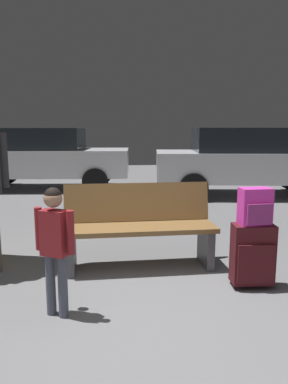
% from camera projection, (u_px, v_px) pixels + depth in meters
% --- Properties ---
extents(ground_plane, '(18.00, 18.00, 0.10)m').
position_uv_depth(ground_plane, '(120.00, 217.00, 6.38)').
color(ground_plane, slate).
extents(bench, '(1.61, 0.56, 0.89)m').
position_uv_depth(bench, '(139.00, 226.00, 3.87)').
color(bench, brown).
rests_on(bench, ground_plane).
extents(suitcase, '(0.39, 0.26, 0.60)m').
position_uv_depth(suitcase, '(253.00, 254.00, 3.35)').
color(suitcase, '#471419').
rests_on(suitcase, ground_plane).
extents(backpack_bright, '(0.29, 0.20, 0.34)m').
position_uv_depth(backpack_bright, '(255.00, 207.00, 3.27)').
color(backpack_bright, '#D833A5').
rests_on(backpack_bright, suitcase).
extents(child, '(0.32, 0.26, 1.04)m').
position_uv_depth(child, '(55.00, 238.00, 2.78)').
color(child, '#4C5160').
rests_on(child, ground_plane).
extents(parked_car_near, '(4.29, 2.24, 1.51)m').
position_uv_depth(parked_car_near, '(246.00, 160.00, 8.09)').
color(parked_car_near, silver).
rests_on(parked_car_near, ground_plane).
extents(parked_car_far, '(4.23, 2.06, 1.51)m').
position_uv_depth(parked_car_far, '(45.00, 157.00, 9.05)').
color(parked_car_far, silver).
rests_on(parked_car_far, ground_plane).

